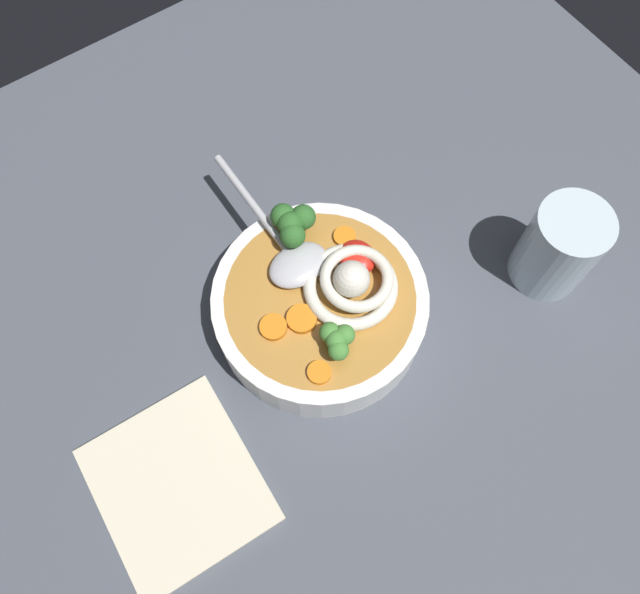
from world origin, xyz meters
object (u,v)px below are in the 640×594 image
drinking_glass (559,248)px  noodle_pile (355,283)px  soup_bowl (320,307)px  soup_spoon (290,254)px  folded_napkin (178,485)px

drinking_glass → noodle_pile: bearing=67.8°
noodle_pile → soup_bowl: bearing=70.0°
soup_spoon → drinking_glass: drinking_glass is taller
soup_spoon → folded_napkin: bearing=119.2°
soup_spoon → folded_napkin: 23.84cm
drinking_glass → soup_bowl: bearing=68.1°
soup_bowl → folded_napkin: size_ratio=1.35×
noodle_pile → soup_spoon: size_ratio=0.58×
noodle_pile → soup_spoon: 7.02cm
noodle_pile → drinking_glass: size_ratio=0.98×
soup_bowl → folded_napkin: soup_bowl is taller
drinking_glass → folded_napkin: size_ratio=0.66×
soup_spoon → drinking_glass: size_ratio=1.69×
soup_bowl → soup_spoon: bearing=-0.1°
soup_bowl → soup_spoon: (5.04, -0.01, 3.36)cm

